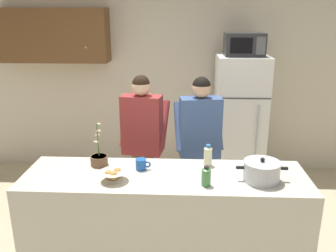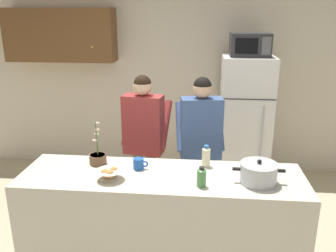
% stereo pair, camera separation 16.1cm
% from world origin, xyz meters
% --- Properties ---
extents(back_wall_unit, '(6.00, 0.48, 2.60)m').
position_xyz_m(back_wall_unit, '(-0.25, 2.26, 1.40)').
color(back_wall_unit, beige).
rests_on(back_wall_unit, ground).
extents(kitchen_island, '(2.37, 0.68, 0.92)m').
position_xyz_m(kitchen_island, '(0.00, 0.00, 0.46)').
color(kitchen_island, beige).
rests_on(kitchen_island, ground).
extents(refrigerator, '(0.64, 0.68, 1.69)m').
position_xyz_m(refrigerator, '(0.88, 1.85, 0.85)').
color(refrigerator, white).
rests_on(refrigerator, ground).
extents(microwave, '(0.48, 0.37, 0.28)m').
position_xyz_m(microwave, '(0.88, 1.83, 1.83)').
color(microwave, '#2D2D30').
rests_on(microwave, refrigerator).
extents(person_near_pot, '(0.54, 0.47, 1.61)m').
position_xyz_m(person_near_pot, '(-0.28, 0.81, 1.00)').
color(person_near_pot, '#726656').
rests_on(person_near_pot, ground).
extents(person_by_sink, '(0.54, 0.47, 1.61)m').
position_xyz_m(person_by_sink, '(0.32, 0.75, 1.00)').
color(person_by_sink, '#726656').
rests_on(person_by_sink, ground).
extents(cooking_pot, '(0.41, 0.30, 0.20)m').
position_xyz_m(cooking_pot, '(0.78, -0.07, 1.00)').
color(cooking_pot, silver).
rests_on(cooking_pot, kitchen_island).
extents(coffee_mug, '(0.13, 0.09, 0.10)m').
position_xyz_m(coffee_mug, '(-0.21, 0.10, 0.97)').
color(coffee_mug, '#1E59B2').
rests_on(coffee_mug, kitchen_island).
extents(bread_bowl, '(0.22, 0.22, 0.10)m').
position_xyz_m(bread_bowl, '(-0.40, -0.13, 0.97)').
color(bread_bowl, beige).
rests_on(bread_bowl, kitchen_island).
extents(bottle_near_edge, '(0.07, 0.07, 0.19)m').
position_xyz_m(bottle_near_edge, '(0.37, 0.21, 1.01)').
color(bottle_near_edge, beige).
rests_on(bottle_near_edge, kitchen_island).
extents(bottle_mid_counter, '(0.07, 0.07, 0.16)m').
position_xyz_m(bottle_mid_counter, '(0.33, -0.18, 1.00)').
color(bottle_mid_counter, '#4C8C4C').
rests_on(bottle_mid_counter, kitchen_island).
extents(potted_orchid, '(0.15, 0.15, 0.39)m').
position_xyz_m(potted_orchid, '(-0.59, 0.17, 0.98)').
color(potted_orchid, brown).
rests_on(potted_orchid, kitchen_island).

